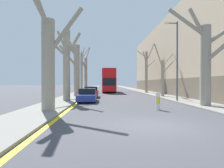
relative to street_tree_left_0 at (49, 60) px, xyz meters
name	(u,v)px	position (x,y,z in m)	size (l,w,h in m)	color
ground_plane	(152,126)	(5.57, -4.16, -3.34)	(300.00, 300.00, 0.00)	#424247
sidewalk_left	(89,89)	(-0.62, 45.84, -3.28)	(2.94, 120.00, 0.12)	gray
sidewalk_right	(131,89)	(11.76, 45.84, -3.28)	(2.94, 120.00, 0.12)	gray
building_facade_right	(184,60)	(18.22, 23.31, 2.77)	(10.08, 43.14, 12.24)	tan
kerb_line_stripe	(95,89)	(1.04, 45.84, -3.34)	(0.24, 120.00, 0.01)	yellow
street_tree_left_0	(49,60)	(0.00, 0.00, 0.00)	(3.28, 2.47, 7.42)	gray
street_tree_left_1	(66,63)	(-0.21, 7.12, 0.51)	(3.84, 3.50, 7.09)	gray
street_tree_left_2	(76,67)	(-0.30, 14.43, 0.66)	(2.64, 3.43, 8.16)	gray
street_tree_left_3	(82,70)	(-0.22, 21.48, 0.66)	(1.45, 4.55, 8.47)	gray
street_tree_left_4	(86,73)	(-0.09, 27.68, 0.47)	(1.58, 3.91, 9.27)	gray
street_tree_right_0	(205,60)	(11.29, 2.27, 0.26)	(4.99, 2.51, 7.57)	gray
street_tree_right_1	(163,75)	(11.24, 12.98, -0.49)	(3.43, 2.79, 6.84)	gray
street_tree_right_2	(146,70)	(11.24, 22.91, 0.88)	(3.28, 3.57, 8.76)	gray
double_decker_bus	(109,80)	(4.48, 26.58, -0.83)	(2.52, 10.23, 4.45)	red
parked_car_0	(88,95)	(1.88, 7.05, -2.72)	(1.71, 4.42, 1.31)	navy
parked_car_1	(91,92)	(1.88, 12.85, -2.68)	(1.76, 4.45, 1.38)	maroon
lamp_post	(176,57)	(10.63, 6.57, 1.06)	(1.40, 0.20, 7.89)	#4C4F54
traffic_bollard	(158,101)	(7.22, 0.82, -2.75)	(0.32, 0.33, 1.19)	white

